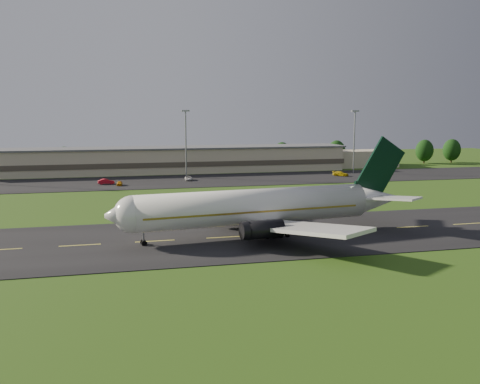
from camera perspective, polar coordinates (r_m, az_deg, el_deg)
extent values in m
plane|color=#2A4912|center=(84.53, -1.59, -4.90)|extent=(360.00, 360.00, 0.00)
cube|color=black|center=(84.51, -1.59, -4.87)|extent=(220.00, 30.00, 0.10)
cube|color=black|center=(154.63, -7.17, 1.15)|extent=(260.00, 30.00, 0.10)
cylinder|color=white|center=(84.61, 1.43, -1.57)|extent=(38.39, 9.78, 5.60)
sphere|color=white|center=(79.76, -11.39, -2.35)|extent=(5.60, 5.60, 5.60)
cone|color=white|center=(79.50, -12.82, -2.43)|extent=(4.57, 5.79, 5.38)
cone|color=white|center=(95.05, 14.17, -0.72)|extent=(9.55, 6.45, 5.49)
cube|color=olive|center=(84.49, 1.12, -1.83)|extent=(35.41, 9.49, 0.28)
cube|color=black|center=(79.57, -11.83, -1.99)|extent=(2.32, 3.20, 0.65)
cube|color=white|center=(76.45, 6.90, -3.86)|extent=(15.63, 19.91, 2.20)
cube|color=white|center=(96.21, 0.98, -1.26)|extent=(12.42, 20.20, 2.20)
cube|color=white|center=(90.88, 15.95, -0.62)|extent=(8.10, 9.28, 0.91)
cube|color=white|center=(99.05, 12.57, 0.23)|extent=(6.85, 9.38, 0.91)
cube|color=black|center=(93.96, 13.45, 0.31)|extent=(5.03, 1.10, 3.00)
cube|color=black|center=(94.93, 14.79, 2.60)|extent=(9.43, 1.49, 10.55)
cylinder|color=black|center=(77.15, 2.56, -4.00)|extent=(5.87, 3.30, 2.70)
cylinder|color=black|center=(91.83, -1.27, -1.98)|extent=(5.87, 3.30, 2.70)
cube|color=#C3B295|center=(177.95, -8.07, 3.36)|extent=(120.00, 15.00, 8.00)
cube|color=#4C4438|center=(178.02, -8.07, 3.10)|extent=(121.00, 15.40, 1.60)
cube|color=#595B60|center=(177.64, -8.10, 4.69)|extent=(122.00, 16.00, 0.50)
cube|color=#C3B295|center=(199.25, 12.37, 3.49)|extent=(28.00, 11.00, 6.00)
cylinder|color=gray|center=(162.24, -5.80, 5.04)|extent=(0.44, 0.44, 20.00)
cube|color=gray|center=(161.96, -5.85, 8.61)|extent=(2.40, 1.20, 0.50)
cylinder|color=gray|center=(178.26, 12.07, 5.20)|extent=(0.44, 0.44, 20.00)
cube|color=gray|center=(178.01, 12.17, 8.44)|extent=(2.40, 1.20, 0.50)
cylinder|color=black|center=(189.42, -18.15, 2.51)|extent=(0.56, 0.56, 2.63)
ellipsoid|color=black|center=(189.13, -18.19, 3.48)|extent=(6.13, 6.13, 7.67)
cylinder|color=black|center=(198.54, 4.50, 3.18)|extent=(0.56, 0.56, 2.78)
ellipsoid|color=black|center=(198.26, 4.51, 4.16)|extent=(6.49, 6.49, 8.12)
cylinder|color=black|center=(206.26, 10.23, 3.29)|extent=(0.56, 0.56, 2.91)
ellipsoid|color=black|center=(205.98, 10.26, 4.27)|extent=(6.79, 6.79, 8.49)
cylinder|color=black|center=(213.41, 15.03, 3.27)|extent=(0.56, 0.56, 2.72)
ellipsoid|color=black|center=(213.15, 15.06, 4.16)|extent=(6.35, 6.35, 7.94)
cylinder|color=black|center=(220.82, 19.04, 3.29)|extent=(0.56, 0.56, 2.91)
ellipsoid|color=black|center=(220.56, 19.08, 4.21)|extent=(6.79, 6.79, 8.48)
cylinder|color=black|center=(227.86, 21.60, 3.31)|extent=(0.56, 0.56, 2.93)
ellipsoid|color=black|center=(227.60, 21.65, 4.20)|extent=(6.83, 6.83, 8.53)
imported|color=orange|center=(147.75, -12.73, 0.91)|extent=(1.67, 3.55, 1.17)
imported|color=#A20A1B|center=(151.19, -14.09, 1.09)|extent=(4.58, 1.96, 1.47)
imported|color=silver|center=(155.72, -5.51, 1.47)|extent=(2.30, 4.47, 1.21)
imported|color=gold|center=(168.61, 10.69, 1.93)|extent=(4.98, 4.84, 1.43)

